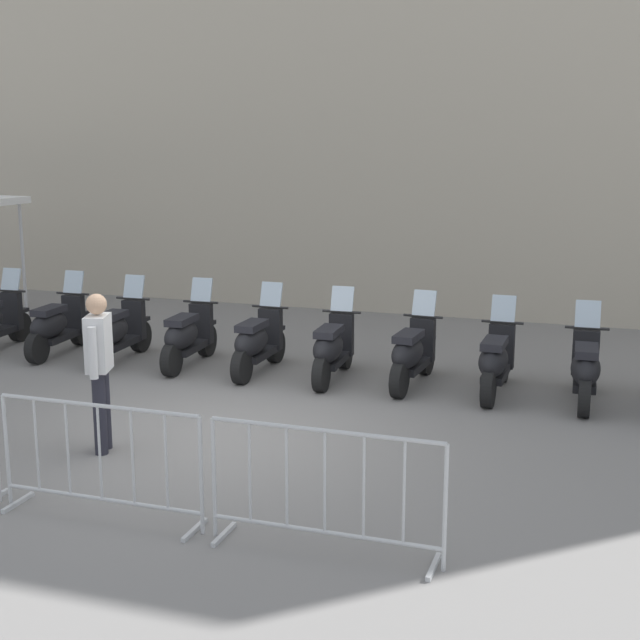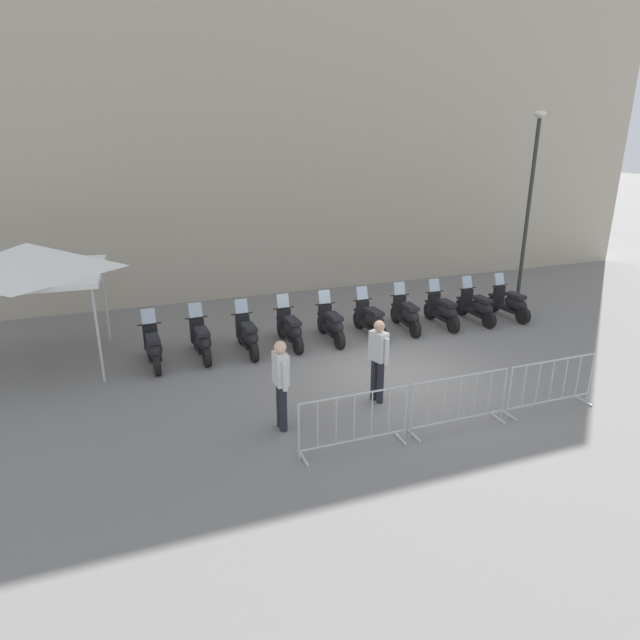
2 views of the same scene
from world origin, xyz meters
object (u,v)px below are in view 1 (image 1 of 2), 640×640
motorcycle_2 (117,333)px  officer_mid_plaza (99,363)px  motorcycle_3 (187,337)px  motorcycle_4 (257,343)px  barrier_segment_2 (325,493)px  motorcycle_1 (56,326)px  motorcycle_8 (585,370)px  barrier_segment_1 (100,463)px  motorcycle_5 (332,349)px  motorcycle_7 (495,362)px  motorcycle_6 (412,354)px

motorcycle_2 → officer_mid_plaza: size_ratio=1.00×
motorcycle_3 → motorcycle_4: same height
motorcycle_2 → barrier_segment_2: (5.11, -4.65, 0.07)m
motorcycle_3 → barrier_segment_2: (3.99, -4.78, 0.07)m
motorcycle_1 → motorcycle_4: (3.35, 0.13, 0.00)m
barrier_segment_2 → officer_mid_plaza: 3.40m
motorcycle_2 → officer_mid_plaza: bearing=-58.5°
motorcycle_2 → barrier_segment_2: 6.91m
motorcycle_3 → officer_mid_plaza: bearing=-75.2°
motorcycle_1 → officer_mid_plaza: 4.60m
motorcycle_8 → officer_mid_plaza: 5.95m
barrier_segment_1 → motorcycle_8: bearing=54.1°
motorcycle_2 → motorcycle_8: (6.71, 0.34, 0.00)m
motorcycle_5 → motorcycle_8: same height
motorcycle_5 → motorcycle_7: (2.23, 0.12, 0.00)m
motorcycle_1 → officer_mid_plaza: officer_mid_plaza is taller
motorcycle_3 → officer_mid_plaza: (0.91, -3.43, 0.53)m
officer_mid_plaza → motorcycle_4: bearing=86.6°
motorcycle_2 → barrier_segment_1: 5.63m
barrier_segment_2 → motorcycle_6: bearing=97.4°
motorcycle_2 → motorcycle_4: (2.23, 0.15, 0.00)m
motorcycle_4 → barrier_segment_1: motorcycle_4 is taller
motorcycle_2 → motorcycle_8: 6.72m
motorcycle_4 → officer_mid_plaza: 3.50m
motorcycle_6 → motorcycle_7: size_ratio=1.00×
motorcycle_5 → motorcycle_1: bearing=-177.8°
motorcycle_1 → motorcycle_2: bearing=-1.1°
motorcycle_3 → barrier_segment_2: motorcycle_3 is taller
motorcycle_3 → motorcycle_8: bearing=2.2°
motorcycle_2 → motorcycle_7: 5.59m
motorcycle_5 → motorcycle_7: 2.23m
motorcycle_6 → officer_mid_plaza: 4.38m
motorcycle_7 → officer_mid_plaza: 5.10m
motorcycle_7 → motorcycle_8: (1.12, 0.03, 0.00)m
motorcycle_2 → motorcycle_6: bearing=3.9°
motorcycle_3 → barrier_segment_1: 5.24m
motorcycle_6 → officer_mid_plaza: (-2.43, -3.60, 0.53)m
motorcycle_4 → motorcycle_2: bearing=-176.1°
officer_mid_plaza → motorcycle_1: bearing=133.4°
barrier_segment_1 → motorcycle_6: bearing=74.1°
motorcycle_1 → motorcycle_8: 7.83m
motorcycle_3 → officer_mid_plaza: 3.59m
motorcycle_5 → officer_mid_plaza: bearing=-110.8°
motorcycle_2 → officer_mid_plaza: officer_mid_plaza is taller
motorcycle_6 → barrier_segment_2: size_ratio=0.86×
motorcycle_2 → motorcycle_3: size_ratio=1.00×
motorcycle_4 → motorcycle_6: 2.23m
motorcycle_8 → barrier_segment_1: 6.29m
motorcycle_6 → barrier_segment_1: (-1.44, -5.05, 0.07)m
motorcycle_8 → barrier_segment_1: bearing=-125.9°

